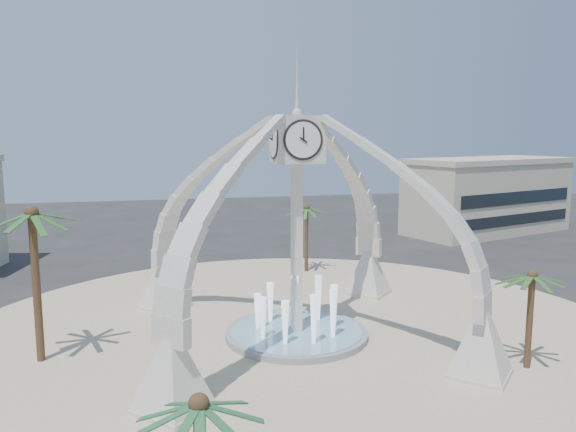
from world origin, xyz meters
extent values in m
plane|color=#282828|center=(0.00, 0.00, 0.00)|extent=(140.00, 140.00, 0.00)
cylinder|color=#C7B694|center=(0.00, 0.00, 0.03)|extent=(40.00, 40.00, 0.06)
cube|color=silver|center=(0.00, 0.00, 4.90)|extent=(0.55, 0.55, 9.80)
cube|color=silver|center=(0.00, 0.00, 11.05)|extent=(2.50, 2.50, 2.50)
cone|color=silver|center=(0.00, 0.00, 14.30)|extent=(0.20, 0.20, 4.00)
cylinder|color=white|center=(0.00, -1.29, 11.05)|extent=(1.84, 0.04, 1.84)
pyramid|color=silver|center=(7.07, 7.07, 1.60)|extent=(3.80, 3.80, 3.20)
pyramid|color=silver|center=(-7.07, 7.07, 1.60)|extent=(3.80, 3.80, 3.20)
pyramid|color=silver|center=(-7.07, -7.07, 1.60)|extent=(3.80, 3.80, 3.20)
pyramid|color=silver|center=(7.07, -7.07, 1.60)|extent=(3.80, 3.80, 3.20)
cylinder|color=gray|center=(0.00, 0.00, 0.20)|extent=(8.00, 8.00, 0.40)
cylinder|color=#7EADBC|center=(0.00, 0.00, 0.42)|extent=(7.40, 7.40, 0.04)
cone|color=white|center=(0.00, 0.00, 2.02)|extent=(0.60, 0.60, 3.20)
cube|color=#C1B696|center=(30.00, 28.00, 4.00)|extent=(21.49, 13.79, 8.00)
cube|color=#C1B696|center=(30.00, 28.00, 8.30)|extent=(21.87, 14.17, 0.60)
cylinder|color=brown|center=(9.90, -6.71, 2.40)|extent=(0.31, 0.31, 4.80)
cylinder|color=brown|center=(-13.34, -0.23, 3.84)|extent=(0.41, 0.41, 7.68)
cylinder|color=brown|center=(4.57, 14.53, 2.73)|extent=(0.32, 0.32, 5.46)
camera|label=1|loc=(-7.54, -29.29, 11.37)|focal=35.00mm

